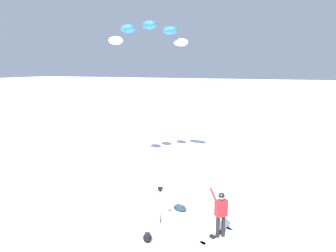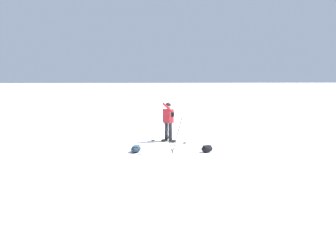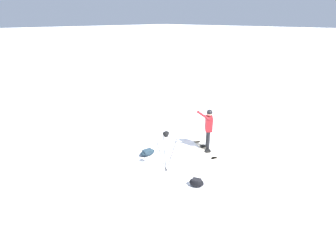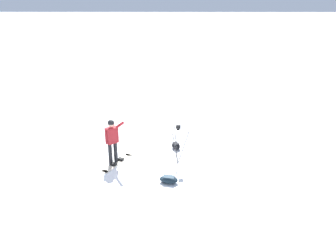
% 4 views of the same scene
% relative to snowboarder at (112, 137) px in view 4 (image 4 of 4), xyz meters
% --- Properties ---
extents(ground_plane, '(300.00, 300.00, 0.00)m').
position_rel_snowboarder_xyz_m(ground_plane, '(-0.01, 0.78, -1.01)').
color(ground_plane, white).
extents(snowboarder, '(0.52, 0.74, 1.69)m').
position_rel_snowboarder_xyz_m(snowboarder, '(0.00, 0.00, 0.00)').
color(snowboarder, black).
rests_on(snowboarder, ground_plane).
extents(snowboard, '(1.67, 0.98, 0.10)m').
position_rel_snowboarder_xyz_m(snowboard, '(-0.00, 0.12, -0.99)').
color(snowboard, beige).
rests_on(snowboard, ground_plane).
extents(gear_bag_large, '(0.47, 0.66, 0.23)m').
position_rel_snowboarder_xyz_m(gear_bag_large, '(1.34, 2.01, -0.89)').
color(gear_bag_large, '#192833').
rests_on(gear_bag_large, ground_plane).
extents(camera_tripod, '(0.73, 0.61, 1.49)m').
position_rel_snowboarder_xyz_m(camera_tripod, '(0.03, 2.33, 0.04)').
color(camera_tripod, '#262628').
rests_on(camera_tripod, ground_plane).
extents(gear_bag_small, '(0.54, 0.46, 0.26)m').
position_rel_snowboarder_xyz_m(gear_bag_small, '(-1.24, 2.27, -0.88)').
color(gear_bag_small, black).
rests_on(gear_bag_small, ground_plane).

